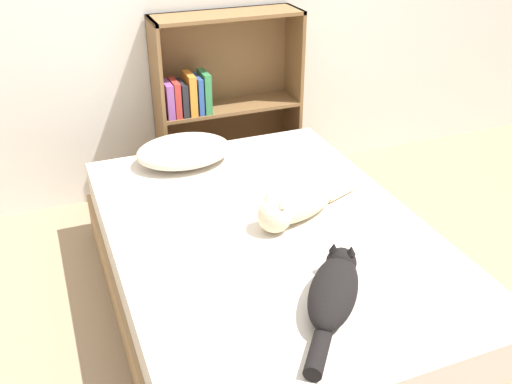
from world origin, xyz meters
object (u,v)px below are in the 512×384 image
object	(u,v)px
cat_dark	(334,290)
bed	(268,270)
pillow	(184,151)
cat_light	(296,205)
bookshelf	(221,102)

from	to	relation	value
cat_dark	bed	bearing A→B (deg)	40.59
pillow	cat_light	distance (m)	0.77
pillow	bookshelf	xyz separation A→B (m)	(0.35, 0.46, 0.06)
pillow	cat_light	world-z (taller)	cat_light
cat_light	cat_dark	distance (m)	0.56
bookshelf	bed	bearing A→B (deg)	-99.14
pillow	cat_dark	bearing A→B (deg)	-81.56
pillow	bookshelf	size ratio (longest dim) A/B	0.45
cat_light	pillow	bearing A→B (deg)	-88.72
cat_dark	bookshelf	size ratio (longest dim) A/B	0.48
bed	pillow	xyz separation A→B (m)	(-0.16, 0.73, 0.29)
cat_light	bookshelf	world-z (taller)	bookshelf
cat_dark	pillow	bearing A→B (deg)	46.39
pillow	cat_dark	world-z (taller)	cat_dark
bed	pillow	bearing A→B (deg)	102.50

